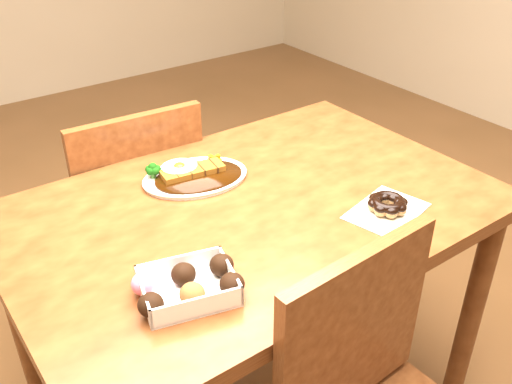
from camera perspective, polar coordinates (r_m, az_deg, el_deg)
table at (r=1.47m, az=-0.30°, el=-4.47°), size 1.20×0.80×0.75m
chair_far at (r=1.92m, az=-12.22°, el=-2.10°), size 0.45×0.45×0.87m
katsu_curry_plate at (r=1.52m, az=-6.31°, el=1.72°), size 0.31×0.25×0.06m
donut_box at (r=1.13m, az=-6.82°, el=-9.23°), size 0.22×0.18×0.05m
pon_de_ring at (r=1.41m, az=13.01°, el=-1.24°), size 0.23×0.18×0.04m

